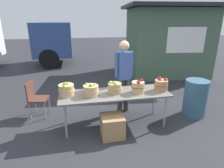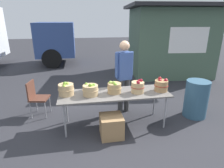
# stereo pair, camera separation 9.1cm
# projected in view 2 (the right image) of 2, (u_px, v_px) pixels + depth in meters

# --- Properties ---
(ground_plane) EXTENTS (40.00, 40.00, 0.00)m
(ground_plane) POSITION_uv_depth(u_px,v_px,m) (114.00, 124.00, 4.22)
(ground_plane) COLOR #2D2D33
(market_table) EXTENTS (2.30, 0.76, 0.75)m
(market_table) POSITION_uv_depth(u_px,v_px,m) (114.00, 95.00, 3.99)
(market_table) COLOR slate
(market_table) RESTS_ON ground
(apple_basket_green_0) EXTENTS (0.33, 0.33, 0.28)m
(apple_basket_green_0) POSITION_uv_depth(u_px,v_px,m) (66.00, 89.00, 3.84)
(apple_basket_green_0) COLOR tan
(apple_basket_green_0) RESTS_ON market_table
(apple_basket_green_1) EXTENTS (0.33, 0.33, 0.27)m
(apple_basket_green_1) POSITION_uv_depth(u_px,v_px,m) (90.00, 90.00, 3.83)
(apple_basket_green_1) COLOR tan
(apple_basket_green_1) RESTS_ON market_table
(apple_basket_green_2) EXTENTS (0.30, 0.30, 0.26)m
(apple_basket_green_2) POSITION_uv_depth(u_px,v_px,m) (114.00, 88.00, 3.95)
(apple_basket_green_2) COLOR tan
(apple_basket_green_2) RESTS_ON market_table
(apple_basket_red_0) EXTENTS (0.29, 0.29, 0.28)m
(apple_basket_red_0) POSITION_uv_depth(u_px,v_px,m) (138.00, 87.00, 3.96)
(apple_basket_red_0) COLOR tan
(apple_basket_red_0) RESTS_ON market_table
(apple_basket_red_1) EXTENTS (0.30, 0.30, 0.30)m
(apple_basket_red_1) POSITION_uv_depth(u_px,v_px,m) (161.00, 85.00, 4.06)
(apple_basket_red_1) COLOR #A87F51
(apple_basket_red_1) RESTS_ON market_table
(vendor_adult) EXTENTS (0.46, 0.30, 1.76)m
(vendor_adult) POSITION_uv_depth(u_px,v_px,m) (124.00, 72.00, 4.48)
(vendor_adult) COLOR #3F3F3F
(vendor_adult) RESTS_ON ground
(food_kiosk) EXTENTS (3.79, 3.26, 2.74)m
(food_kiosk) POSITION_uv_depth(u_px,v_px,m) (169.00, 40.00, 7.82)
(food_kiosk) COLOR #47604C
(food_kiosk) RESTS_ON ground
(folding_chair) EXTENTS (0.47, 0.47, 0.86)m
(folding_chair) POSITION_uv_depth(u_px,v_px,m) (36.00, 96.00, 4.47)
(folding_chair) COLOR brown
(folding_chair) RESTS_ON ground
(trash_barrel) EXTENTS (0.53, 0.53, 0.88)m
(trash_barrel) POSITION_uv_depth(u_px,v_px,m) (196.00, 99.00, 4.46)
(trash_barrel) COLOR #335972
(trash_barrel) RESTS_ON ground
(produce_crate) EXTENTS (0.44, 0.44, 0.44)m
(produce_crate) POSITION_uv_depth(u_px,v_px,m) (111.00, 126.00, 3.75)
(produce_crate) COLOR #A87F51
(produce_crate) RESTS_ON ground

